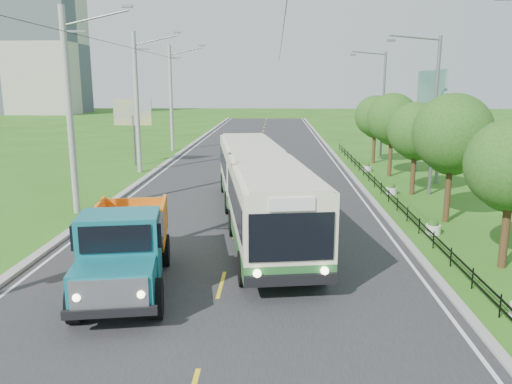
# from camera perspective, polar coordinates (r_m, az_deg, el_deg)

# --- Properties ---
(ground) EXTENTS (240.00, 240.00, 0.00)m
(ground) POSITION_cam_1_polar(r_m,az_deg,el_deg) (16.49, -3.99, -10.56)
(ground) COLOR #2B5C15
(ground) RESTS_ON ground
(road) EXTENTS (14.00, 120.00, 0.02)m
(road) POSITION_cam_1_polar(r_m,az_deg,el_deg) (35.72, -0.56, 1.96)
(road) COLOR #28282B
(road) RESTS_ON ground
(curb_left) EXTENTS (0.40, 120.00, 0.15)m
(curb_left) POSITION_cam_1_polar(r_m,az_deg,el_deg) (36.76, -11.85, 2.10)
(curb_left) COLOR #9E9E99
(curb_left) RESTS_ON ground
(curb_right) EXTENTS (0.30, 120.00, 0.10)m
(curb_right) POSITION_cam_1_polar(r_m,az_deg,el_deg) (36.08, 10.86, 1.91)
(curb_right) COLOR #9E9E99
(curb_right) RESTS_ON ground
(edge_line_left) EXTENTS (0.12, 120.00, 0.00)m
(edge_line_left) POSITION_cam_1_polar(r_m,az_deg,el_deg) (36.64, -11.01, 2.02)
(edge_line_left) COLOR silver
(edge_line_left) RESTS_ON road
(edge_line_right) EXTENTS (0.12, 120.00, 0.00)m
(edge_line_right) POSITION_cam_1_polar(r_m,az_deg,el_deg) (36.02, 10.07, 1.88)
(edge_line_right) COLOR silver
(edge_line_right) RESTS_ON road
(centre_dash) EXTENTS (0.12, 2.20, 0.00)m
(centre_dash) POSITION_cam_1_polar(r_m,az_deg,el_deg) (16.48, -3.99, -10.49)
(centre_dash) COLOR yellow
(centre_dash) RESTS_ON road
(railing_right) EXTENTS (0.04, 40.00, 0.60)m
(railing_right) POSITION_cam_1_polar(r_m,az_deg,el_deg) (30.39, 14.12, 0.32)
(railing_right) COLOR black
(railing_right) RESTS_ON ground
(pole_near) EXTENTS (3.51, 0.32, 10.00)m
(pole_near) POSITION_cam_1_polar(r_m,az_deg,el_deg) (26.12, -20.47, 8.66)
(pole_near) COLOR gray
(pole_near) RESTS_ON ground
(pole_mid) EXTENTS (3.51, 0.32, 10.00)m
(pole_mid) POSITION_cam_1_polar(r_m,az_deg,el_deg) (37.48, -13.42, 9.94)
(pole_mid) COLOR gray
(pole_mid) RESTS_ON ground
(pole_far) EXTENTS (3.51, 0.32, 10.00)m
(pole_far) POSITION_cam_1_polar(r_m,az_deg,el_deg) (49.15, -9.65, 10.57)
(pole_far) COLOR gray
(pole_far) RESTS_ON ground
(tree_second) EXTENTS (3.18, 3.26, 5.30)m
(tree_second) POSITION_cam_1_polar(r_m,az_deg,el_deg) (19.28, 27.19, 2.35)
(tree_second) COLOR #382314
(tree_second) RESTS_ON ground
(tree_third) EXTENTS (3.60, 3.62, 6.00)m
(tree_third) POSITION_cam_1_polar(r_m,az_deg,el_deg) (24.75, 21.54, 5.84)
(tree_third) COLOR #382314
(tree_third) RESTS_ON ground
(tree_fourth) EXTENTS (3.24, 3.31, 5.40)m
(tree_fourth) POSITION_cam_1_polar(r_m,az_deg,el_deg) (30.49, 17.82, 6.40)
(tree_fourth) COLOR #382314
(tree_fourth) RESTS_ON ground
(tree_fifth) EXTENTS (3.48, 3.52, 5.80)m
(tree_fifth) POSITION_cam_1_polar(r_m,az_deg,el_deg) (36.26, 15.34, 7.81)
(tree_fifth) COLOR #382314
(tree_fifth) RESTS_ON ground
(tree_back) EXTENTS (3.30, 3.36, 5.50)m
(tree_back) POSITION_cam_1_polar(r_m,az_deg,el_deg) (42.13, 13.51, 8.19)
(tree_back) COLOR #382314
(tree_back) RESTS_ON ground
(streetlight_mid) EXTENTS (3.02, 0.20, 9.07)m
(streetlight_mid) POSITION_cam_1_polar(r_m,az_deg,el_deg) (30.48, 19.49, 8.77)
(streetlight_mid) COLOR slate
(streetlight_mid) RESTS_ON ground
(streetlight_far) EXTENTS (3.02, 0.20, 9.07)m
(streetlight_far) POSITION_cam_1_polar(r_m,az_deg,el_deg) (44.04, 14.14, 9.95)
(streetlight_far) COLOR slate
(streetlight_far) RESTS_ON ground
(planter_near) EXTENTS (0.64, 0.64, 0.67)m
(planter_near) POSITION_cam_1_polar(r_m,az_deg,el_deg) (23.02, 19.59, -3.84)
(planter_near) COLOR silver
(planter_near) RESTS_ON ground
(planter_mid) EXTENTS (0.64, 0.64, 0.67)m
(planter_mid) POSITION_cam_1_polar(r_m,az_deg,el_deg) (30.52, 15.22, 0.29)
(planter_mid) COLOR silver
(planter_mid) RESTS_ON ground
(planter_far) EXTENTS (0.64, 0.64, 0.67)m
(planter_far) POSITION_cam_1_polar(r_m,az_deg,el_deg) (38.23, 12.59, 2.77)
(planter_far) COLOR silver
(planter_far) RESTS_ON ground
(billboard_left) EXTENTS (3.00, 0.20, 5.20)m
(billboard_left) POSITION_cam_1_polar(r_m,az_deg,el_deg) (40.76, -13.90, 8.35)
(billboard_left) COLOR slate
(billboard_left) RESTS_ON ground
(billboard_right) EXTENTS (0.24, 6.00, 7.30)m
(billboard_right) POSITION_cam_1_polar(r_m,az_deg,el_deg) (36.68, 19.30, 9.95)
(billboard_right) COLOR slate
(billboard_right) RESTS_ON ground
(apartment_near) EXTENTS (28.00, 14.00, 30.00)m
(apartment_near) POSITION_cam_1_polar(r_m,az_deg,el_deg) (124.15, -25.91, 15.03)
(apartment_near) COLOR #B7B2A3
(apartment_near) RESTS_ON ground
(bus) EXTENTS (5.25, 17.44, 3.33)m
(bus) POSITION_cam_1_polar(r_m,az_deg,el_deg) (22.69, 0.25, 1.11)
(bus) COLOR #27622D
(bus) RESTS_ON ground
(dump_truck) EXTENTS (3.42, 6.70, 2.69)m
(dump_truck) POSITION_cam_1_polar(r_m,az_deg,el_deg) (16.22, -14.79, -5.60)
(dump_truck) COLOR #146B79
(dump_truck) RESTS_ON ground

